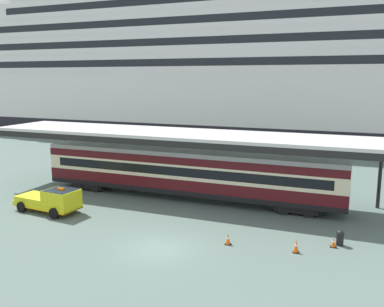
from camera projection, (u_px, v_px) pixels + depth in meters
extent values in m
plane|color=slate|center=(159.00, 249.00, 24.74)|extent=(400.00, 400.00, 0.00)
cube|color=black|center=(345.00, 133.00, 64.18)|extent=(146.97, 22.92, 3.17)
cube|color=silver|center=(347.00, 99.00, 63.23)|extent=(146.97, 22.92, 7.40)
cube|color=silver|center=(349.00, 64.00, 62.30)|extent=(135.21, 21.09, 3.05)
cube|color=black|center=(347.00, 60.00, 52.69)|extent=(129.33, 0.12, 1.10)
cube|color=silver|center=(351.00, 43.00, 61.75)|extent=(129.80, 20.25, 3.05)
cube|color=black|center=(349.00, 35.00, 52.53)|extent=(124.16, 0.12, 1.10)
cube|color=silver|center=(352.00, 21.00, 61.21)|extent=(124.39, 19.40, 3.05)
cube|color=black|center=(351.00, 10.00, 52.37)|extent=(118.98, 0.12, 1.10)
cube|color=silver|center=(188.00, 134.00, 34.47)|extent=(35.58, 6.37, 0.25)
cube|color=black|center=(173.00, 144.00, 31.72)|extent=(35.58, 0.20, 0.50)
cylinder|color=black|center=(66.00, 150.00, 42.95)|extent=(0.28, 0.28, 5.28)
cylinder|color=black|center=(115.00, 154.00, 40.77)|extent=(0.28, 0.28, 5.28)
cylinder|color=black|center=(170.00, 158.00, 38.60)|extent=(0.28, 0.28, 5.28)
cylinder|color=black|center=(232.00, 163.00, 36.42)|extent=(0.28, 0.28, 5.28)
cylinder|color=black|center=(301.00, 169.00, 34.24)|extent=(0.28, 0.28, 5.28)
cylinder|color=black|center=(380.00, 175.00, 32.06)|extent=(0.28, 0.28, 5.28)
cube|color=black|center=(186.00, 189.00, 34.83)|extent=(25.57, 2.80, 0.40)
cube|color=#470F14|center=(186.00, 181.00, 34.71)|extent=(25.57, 2.80, 0.90)
cube|color=beige|center=(186.00, 169.00, 34.53)|extent=(25.57, 2.80, 1.20)
cube|color=black|center=(180.00, 172.00, 33.27)|extent=(23.52, 0.08, 0.72)
cube|color=#470F14|center=(186.00, 158.00, 34.36)|extent=(25.57, 2.80, 0.60)
cube|color=#9C9C9C|center=(186.00, 153.00, 34.28)|extent=(25.57, 2.69, 0.36)
cube|color=black|center=(94.00, 183.00, 38.28)|extent=(3.20, 2.35, 0.50)
cylinder|color=black|center=(78.00, 186.00, 37.55)|extent=(0.84, 0.12, 0.84)
cylinder|color=black|center=(95.00, 188.00, 36.89)|extent=(0.84, 0.12, 0.84)
cube|color=black|center=(298.00, 206.00, 31.52)|extent=(3.20, 2.35, 0.50)
cylinder|color=black|center=(284.00, 209.00, 30.78)|extent=(0.84, 0.12, 0.84)
cylinder|color=black|center=(309.00, 212.00, 30.12)|extent=(0.84, 0.12, 0.84)
cube|color=yellow|center=(48.00, 204.00, 31.54)|extent=(5.36, 2.48, 0.36)
cube|color=#F2B20C|center=(48.00, 206.00, 31.56)|extent=(5.37, 2.50, 0.12)
cube|color=yellow|center=(61.00, 197.00, 30.75)|extent=(2.46, 2.13, 1.10)
cube|color=#19232D|center=(61.00, 193.00, 30.69)|extent=(2.24, 2.03, 0.44)
cube|color=orange|center=(61.00, 189.00, 30.64)|extent=(0.58, 0.25, 0.16)
cube|color=yellow|center=(37.00, 198.00, 31.94)|extent=(3.08, 2.18, 0.36)
cylinder|color=black|center=(74.00, 206.00, 31.69)|extent=(0.82, 0.32, 0.80)
cylinder|color=black|center=(54.00, 213.00, 29.95)|extent=(0.82, 0.32, 0.80)
cylinder|color=black|center=(42.00, 200.00, 33.20)|extent=(0.82, 0.32, 0.80)
cylinder|color=black|center=(22.00, 207.00, 31.45)|extent=(0.82, 0.32, 0.80)
cube|color=black|center=(296.00, 252.00, 24.20)|extent=(0.36, 0.36, 0.04)
cone|color=#EA590F|center=(296.00, 246.00, 24.13)|extent=(0.30, 0.30, 0.73)
cylinder|color=white|center=(296.00, 245.00, 24.12)|extent=(0.17, 0.17, 0.10)
cube|color=black|center=(228.00, 244.00, 25.38)|extent=(0.36, 0.36, 0.04)
cone|color=#EA590F|center=(228.00, 239.00, 25.32)|extent=(0.30, 0.30, 0.65)
cylinder|color=white|center=(228.00, 238.00, 25.32)|extent=(0.17, 0.17, 0.09)
cube|color=black|center=(333.00, 247.00, 24.98)|extent=(0.36, 0.36, 0.04)
cone|color=#EA590F|center=(334.00, 242.00, 24.93)|extent=(0.30, 0.30, 0.57)
cylinder|color=white|center=(334.00, 241.00, 24.92)|extent=(0.17, 0.17, 0.08)
cylinder|color=black|center=(340.00, 240.00, 25.21)|extent=(0.44, 0.44, 0.70)
sphere|color=black|center=(340.00, 234.00, 25.14)|extent=(0.48, 0.48, 0.48)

